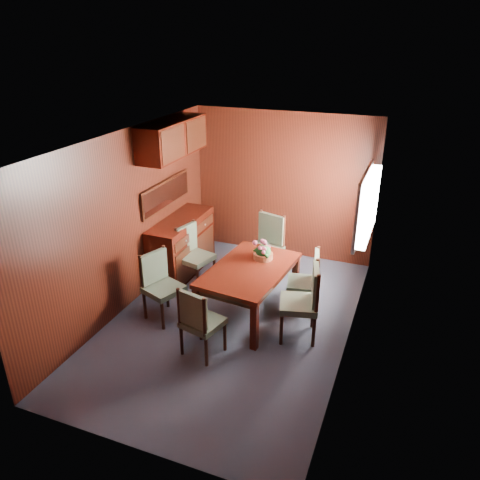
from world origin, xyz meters
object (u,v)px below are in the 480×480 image
at_px(chair_left_near, 160,282).
at_px(chair_head, 199,319).
at_px(dining_table, 249,274).
at_px(chair_right_near, 305,298).
at_px(sideboard, 182,246).
at_px(flower_centerpiece, 263,249).

distance_m(chair_left_near, chair_head, 1.02).
distance_m(dining_table, chair_left_near, 1.18).
height_order(chair_right_near, chair_head, chair_right_near).
bearing_deg(chair_left_near, sideboard, -144.32).
distance_m(sideboard, chair_head, 2.15).
xyz_separation_m(sideboard, dining_table, (1.40, -0.74, 0.14)).
bearing_deg(flower_centerpiece, chair_right_near, -37.77).
bearing_deg(dining_table, chair_head, -96.23).
bearing_deg(sideboard, dining_table, -27.87).
bearing_deg(flower_centerpiece, chair_left_near, -144.82).
relative_size(chair_head, flower_centerpiece, 3.18).
height_order(dining_table, chair_head, chair_head).
xyz_separation_m(dining_table, chair_right_near, (0.81, -0.25, -0.04)).
height_order(chair_head, flower_centerpiece, flower_centerpiece).
bearing_deg(dining_table, flower_centerpiece, 82.44).
distance_m(chair_head, flower_centerpiece, 1.46).
xyz_separation_m(sideboard, chair_right_near, (2.21, -0.99, 0.10)).
relative_size(dining_table, chair_right_near, 1.57).
bearing_deg(chair_left_near, chair_right_near, 117.98).
bearing_deg(chair_right_near, chair_head, 113.42).
bearing_deg(sideboard, chair_right_near, -24.01).
bearing_deg(chair_head, chair_right_near, 51.78).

